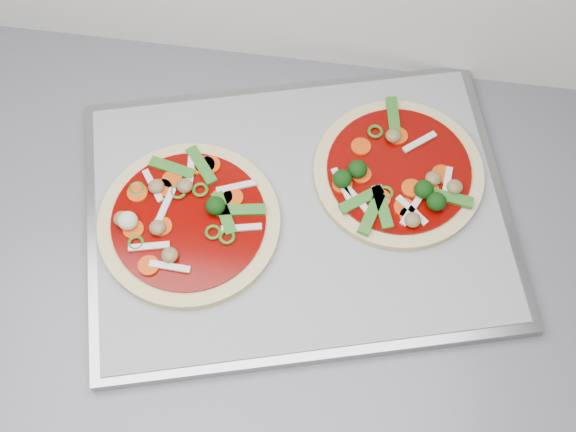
# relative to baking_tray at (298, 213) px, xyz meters

# --- Properties ---
(base_cabinet) EXTENTS (3.60, 0.60, 0.86)m
(base_cabinet) POSITION_rel_baking_tray_xyz_m (0.20, -0.06, -0.48)
(base_cabinet) COLOR silver
(base_cabinet) RESTS_ON ground
(countertop) EXTENTS (3.60, 0.60, 0.04)m
(countertop) POSITION_rel_baking_tray_xyz_m (0.20, -0.06, -0.03)
(countertop) COLOR slate
(countertop) RESTS_ON base_cabinet
(baking_tray) EXTENTS (0.59, 0.50, 0.02)m
(baking_tray) POSITION_rel_baking_tray_xyz_m (0.00, 0.00, 0.00)
(baking_tray) COLOR gray
(baking_tray) RESTS_ON countertop
(parchment) EXTENTS (0.57, 0.47, 0.00)m
(parchment) POSITION_rel_baking_tray_xyz_m (0.00, 0.00, 0.01)
(parchment) COLOR gray
(parchment) RESTS_ON baking_tray
(pizza_left) EXTENTS (0.23, 0.23, 0.04)m
(pizza_left) POSITION_rel_baking_tray_xyz_m (-0.13, -0.04, 0.02)
(pizza_left) COLOR #E8CD82
(pizza_left) RESTS_ON parchment
(pizza_right) EXTENTS (0.23, 0.23, 0.04)m
(pizza_right) POSITION_rel_baking_tray_xyz_m (0.12, 0.06, 0.02)
(pizza_right) COLOR #E8CD82
(pizza_right) RESTS_ON parchment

